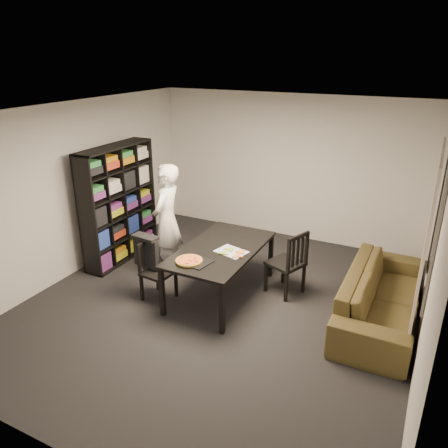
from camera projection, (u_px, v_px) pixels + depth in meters
The scene contains 16 objects.
room at pixel (220, 217), 5.55m from camera, with size 5.01×5.51×2.61m.
window_pane at pixel (439, 218), 4.94m from camera, with size 0.02×1.40×1.60m, color black.
window_frame at pixel (439, 218), 4.95m from camera, with size 0.03×1.52×1.72m, color white.
curtain_left at pixel (423, 263), 4.68m from camera, with size 0.03×0.70×2.25m, color beige.
curtain_right at pixel (428, 230), 5.54m from camera, with size 0.03×0.70×2.25m, color beige.
bookshelf at pixel (119, 204), 7.08m from camera, with size 0.35×1.50×1.90m, color black.
dining_table at pixel (221, 252), 6.05m from camera, with size 0.97×1.75×0.73m.
chair_left at pixel (153, 266), 6.05m from camera, with size 0.43×0.43×0.85m.
chair_right at pixel (291, 260), 6.10m from camera, with size 0.58×0.58×0.96m.
draped_jacket at pixel (146, 250), 6.03m from camera, with size 0.40×0.20×0.47m.
person at pixel (167, 221), 6.60m from camera, with size 0.64×0.42×1.75m, color white.
baking_tray at pixel (195, 261), 5.63m from camera, with size 0.40×0.32×0.01m, color black.
pepperoni_pizza at pixel (189, 261), 5.61m from camera, with size 0.35×0.35×0.03m.
kitchen_towel at pixel (231, 252), 5.91m from camera, with size 0.40×0.30×0.01m, color silver.
pizza_slices at pixel (233, 252), 5.86m from camera, with size 0.37×0.31×0.01m, color gold, non-canonical shape.
sofa at pixel (382, 296), 5.60m from camera, with size 2.27×0.89×0.66m, color #47401C.
Camera 1 is at (2.37, -4.62, 3.28)m, focal length 35.00 mm.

